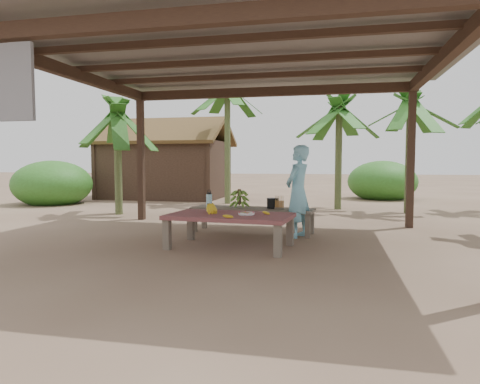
% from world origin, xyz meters
% --- Properties ---
extents(ground, '(80.00, 80.00, 0.00)m').
position_xyz_m(ground, '(0.00, 0.00, 0.00)').
color(ground, brown).
rests_on(ground, ground).
extents(pavilion, '(6.60, 5.60, 2.95)m').
position_xyz_m(pavilion, '(-0.01, -0.01, 2.78)').
color(pavilion, black).
rests_on(pavilion, ground).
extents(work_table, '(1.89, 1.16, 0.50)m').
position_xyz_m(work_table, '(-0.14, -0.34, 0.43)').
color(work_table, brown).
rests_on(work_table, ground).
extents(bench, '(2.25, 0.81, 0.45)m').
position_xyz_m(bench, '(-0.06, 1.04, 0.39)').
color(bench, brown).
rests_on(bench, ground).
extents(ripe_banana_bunch, '(0.28, 0.24, 0.16)m').
position_xyz_m(ripe_banana_bunch, '(-0.49, -0.31, 0.58)').
color(ripe_banana_bunch, yellow).
rests_on(ripe_banana_bunch, work_table).
extents(plate, '(0.24, 0.24, 0.04)m').
position_xyz_m(plate, '(0.11, -0.38, 0.52)').
color(plate, white).
rests_on(plate, work_table).
extents(loose_banana_front, '(0.16, 0.09, 0.04)m').
position_xyz_m(loose_banana_front, '(-0.07, -0.76, 0.52)').
color(loose_banana_front, yellow).
rests_on(loose_banana_front, work_table).
extents(loose_banana_side, '(0.14, 0.14, 0.04)m').
position_xyz_m(loose_banana_side, '(0.39, -0.24, 0.52)').
color(loose_banana_side, yellow).
rests_on(loose_banana_side, work_table).
extents(water_flask, '(0.09, 0.09, 0.34)m').
position_xyz_m(water_flask, '(-0.56, -0.01, 0.64)').
color(water_flask, '#3FABC4').
rests_on(water_flask, work_table).
extents(green_banana_stalk, '(0.33, 0.33, 0.35)m').
position_xyz_m(green_banana_stalk, '(-0.31, 1.07, 0.63)').
color(green_banana_stalk, '#598C2D').
rests_on(green_banana_stalk, bench).
extents(cooking_pot, '(0.21, 0.21, 0.18)m').
position_xyz_m(cooking_pot, '(0.31, 1.03, 0.54)').
color(cooking_pot, black).
rests_on(cooking_pot, bench).
extents(skewer_rack, '(0.19, 0.10, 0.24)m').
position_xyz_m(skewer_rack, '(0.43, 0.94, 0.57)').
color(skewer_rack, '#A57F47').
rests_on(skewer_rack, bench).
extents(woman, '(0.56, 0.67, 1.56)m').
position_xyz_m(woman, '(0.77, 0.77, 0.78)').
color(woman, '#78C7E3').
rests_on(woman, ground).
extents(hut, '(4.40, 3.43, 2.85)m').
position_xyz_m(hut, '(-4.50, 8.00, 1.10)').
color(hut, black).
rests_on(hut, ground).
extents(banana_plant_ne, '(1.80, 1.80, 2.97)m').
position_xyz_m(banana_plant_ne, '(3.17, 4.81, 2.49)').
color(banana_plant_ne, '#596638').
rests_on(banana_plant_ne, ground).
extents(banana_plant_n, '(1.80, 1.80, 2.94)m').
position_xyz_m(banana_plant_n, '(1.47, 5.32, 2.46)').
color(banana_plant_n, '#596638').
rests_on(banana_plant_n, ground).
extents(banana_plant_nw, '(1.80, 1.80, 3.75)m').
position_xyz_m(banana_plant_nw, '(-1.82, 6.25, 3.24)').
color(banana_plant_nw, '#596638').
rests_on(banana_plant_nw, ground).
extents(banana_plant_w, '(1.80, 1.80, 2.65)m').
position_xyz_m(banana_plant_w, '(-3.75, 3.04, 2.18)').
color(banana_plant_w, '#596638').
rests_on(banana_plant_w, ground).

